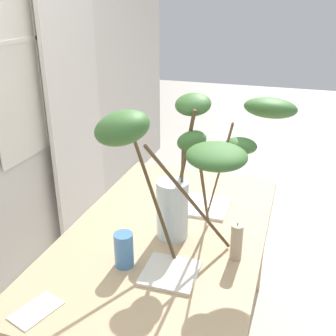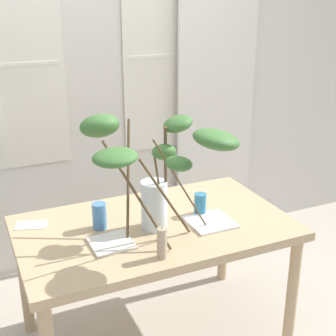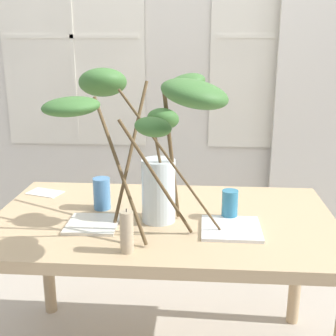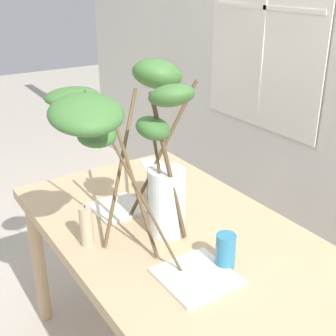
% 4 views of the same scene
% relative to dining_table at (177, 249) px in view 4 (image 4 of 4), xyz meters
% --- Properties ---
extents(dining_table, '(1.48, 0.87, 0.75)m').
position_rel_dining_table_xyz_m(dining_table, '(0.00, 0.00, 0.00)').
color(dining_table, tan).
rests_on(dining_table, ground).
extents(vase_with_branches, '(0.72, 0.76, 0.66)m').
position_rel_dining_table_xyz_m(vase_with_branches, '(-0.07, -0.12, 0.49)').
color(vase_with_branches, silver).
rests_on(vase_with_branches, dining_table).
extents(drinking_glass_blue_left, '(0.08, 0.08, 0.14)m').
position_rel_dining_table_xyz_m(drinking_glass_blue_left, '(-0.29, 0.08, 0.16)').
color(drinking_glass_blue_left, '#4C84BC').
rests_on(drinking_glass_blue_left, dining_table).
extents(drinking_glass_blue_right, '(0.07, 0.07, 0.13)m').
position_rel_dining_table_xyz_m(drinking_glass_blue_right, '(0.28, 0.01, 0.15)').
color(drinking_glass_blue_right, teal).
rests_on(drinking_glass_blue_right, dining_table).
extents(plate_square_left, '(0.21, 0.21, 0.01)m').
position_rel_dining_table_xyz_m(plate_square_left, '(-0.28, -0.11, 0.09)').
color(plate_square_left, silver).
rests_on(plate_square_left, dining_table).
extents(plate_square_right, '(0.24, 0.24, 0.01)m').
position_rel_dining_table_xyz_m(plate_square_right, '(0.28, -0.11, 0.09)').
color(plate_square_right, white).
rests_on(plate_square_right, dining_table).
extents(napkin_folded, '(0.19, 0.15, 0.00)m').
position_rel_dining_table_xyz_m(napkin_folded, '(-0.62, 0.26, 0.09)').
color(napkin_folded, silver).
rests_on(napkin_folded, dining_table).
extents(pillar_candle, '(0.05, 0.05, 0.17)m').
position_rel_dining_table_xyz_m(pillar_candle, '(-0.10, -0.33, 0.16)').
color(pillar_candle, tan).
rests_on(pillar_candle, dining_table).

